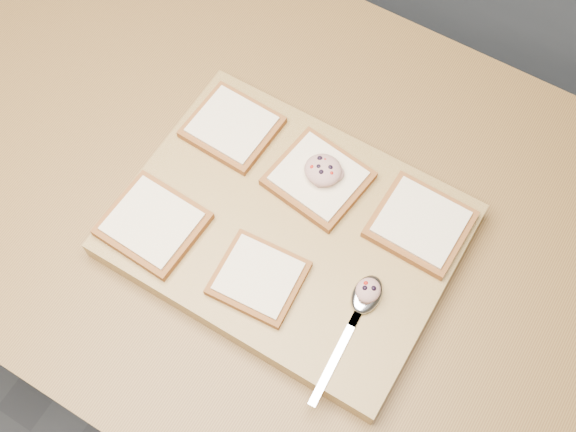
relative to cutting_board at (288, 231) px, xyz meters
name	(u,v)px	position (x,y,z in m)	size (l,w,h in m)	color
ground	(322,379)	(0.07, 0.04, -0.92)	(4.00, 4.00, 0.00)	#515459
island_counter	(331,327)	(0.07, 0.04, -0.46)	(2.00, 0.80, 0.90)	slate
cutting_board	(288,231)	(0.00, 0.00, 0.00)	(0.45, 0.35, 0.04)	#A28145
bread_far_left	(232,127)	(-0.15, 0.09, 0.03)	(0.13, 0.12, 0.02)	brown
bread_far_center	(318,178)	(0.00, 0.08, 0.03)	(0.14, 0.13, 0.02)	brown
bread_far_right	(420,224)	(0.16, 0.09, 0.03)	(0.13, 0.12, 0.02)	brown
bread_near_left	(153,224)	(-0.16, -0.10, 0.03)	(0.13, 0.12, 0.02)	brown
bread_near_center	(259,278)	(0.01, -0.09, 0.03)	(0.12, 0.11, 0.02)	brown
tuna_salad_dollop	(323,170)	(0.01, 0.09, 0.05)	(0.05, 0.05, 0.03)	tan
spoon	(362,303)	(0.14, -0.05, 0.02)	(0.04, 0.19, 0.01)	silver
spoon_salad	(368,290)	(0.14, -0.04, 0.04)	(0.03, 0.04, 0.02)	tan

